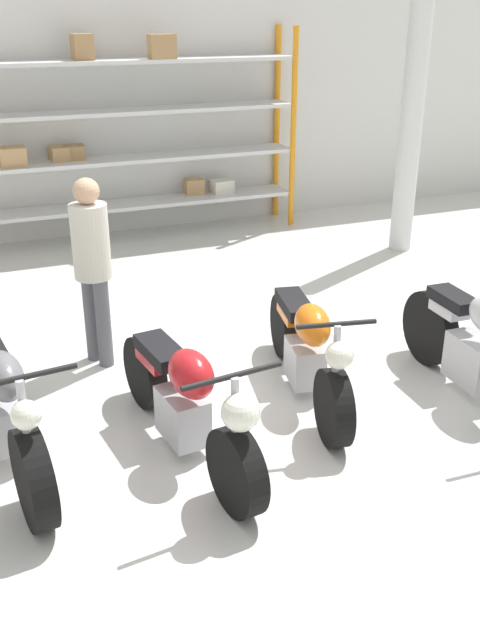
{
  "coord_description": "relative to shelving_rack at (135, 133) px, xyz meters",
  "views": [
    {
      "loc": [
        -1.91,
        -4.34,
        2.96
      ],
      "look_at": [
        0.0,
        0.4,
        0.7
      ],
      "focal_mm": 40.0,
      "sensor_mm": 36.0,
      "label": 1
    }
  ],
  "objects": [
    {
      "name": "motorcycle_orange",
      "position": [
        0.14,
        -4.88,
        -0.99
      ],
      "size": [
        0.69,
        2.05,
        0.95
      ],
      "rotation": [
        0.0,
        0.0,
        -1.77
      ],
      "color": "black",
      "rests_on": "ground_plane"
    },
    {
      "name": "ground_plane",
      "position": [
        -0.4,
        -5.14,
        -1.41
      ],
      "size": [
        30.0,
        30.0,
        0.0
      ],
      "primitive_type": "plane",
      "color": "silver"
    },
    {
      "name": "person_browsing",
      "position": [
        -1.33,
        -3.66,
        -0.42
      ],
      "size": [
        0.42,
        0.42,
        1.68
      ],
      "rotation": [
        0.0,
        0.0,
        3.56
      ],
      "color": "#595960",
      "rests_on": "ground_plane"
    },
    {
      "name": "shelving_rack",
      "position": [
        0.0,
        0.0,
        0.0
      ],
      "size": [
        4.38,
        0.63,
        2.72
      ],
      "color": "orange",
      "rests_on": "ground_plane"
    },
    {
      "name": "support_pillar",
      "position": [
        3.05,
        -1.87,
        0.39
      ],
      "size": [
        0.28,
        0.28,
        3.6
      ],
      "color": "silver",
      "rests_on": "ground_plane"
    },
    {
      "name": "back_wall",
      "position": [
        -0.4,
        0.36,
        0.39
      ],
      "size": [
        30.0,
        0.08,
        3.6
      ],
      "color": "silver",
      "rests_on": "ground_plane"
    },
    {
      "name": "motorcycle_grey",
      "position": [
        -2.23,
        -4.97,
        -0.97
      ],
      "size": [
        0.69,
        2.13,
        1.01
      ],
      "rotation": [
        0.0,
        0.0,
        -1.45
      ],
      "color": "black",
      "rests_on": "ground_plane"
    },
    {
      "name": "motorcycle_red",
      "position": [
        -1.04,
        -5.33,
        -0.98
      ],
      "size": [
        0.67,
        2.11,
        0.96
      ],
      "rotation": [
        0.0,
        0.0,
        -1.45
      ],
      "color": "black",
      "rests_on": "ground_plane"
    }
  ]
}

